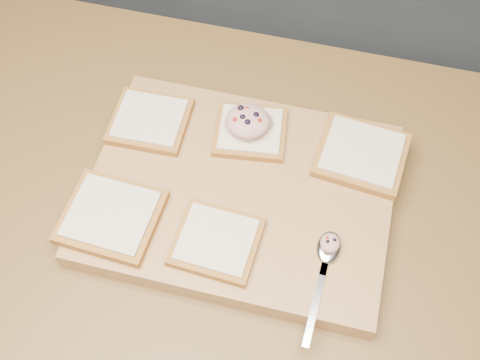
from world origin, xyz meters
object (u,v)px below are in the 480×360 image
object	(u,v)px
cutting_board	(240,194)
spoon	(327,255)
bread_far_center	(250,131)
tuna_salad_dollop	(248,121)

from	to	relation	value
cutting_board	spoon	bearing A→B (deg)	-28.76
cutting_board	bread_far_center	size ratio (longest dim) A/B	3.70
cutting_board	bread_far_center	bearing A→B (deg)	94.54
bread_far_center	spoon	size ratio (longest dim) A/B	0.71
spoon	bread_far_center	bearing A→B (deg)	130.39
cutting_board	spoon	world-z (taller)	spoon
spoon	tuna_salad_dollop	bearing A→B (deg)	131.06
tuna_salad_dollop	bread_far_center	bearing A→B (deg)	-13.24
cutting_board	tuna_salad_dollop	world-z (taller)	tuna_salad_dollop
bread_far_center	spoon	xyz separation A→B (m)	(0.15, -0.18, -0.00)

